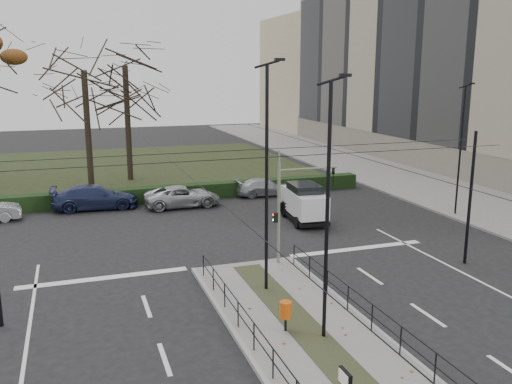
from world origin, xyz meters
The scene contains 19 objects.
ground centered at (0.00, 0.00, 0.00)m, with size 140.00×140.00×0.00m, color black.
median_island centered at (0.00, -2.50, 0.07)m, with size 4.40×15.00×0.14m, color #64615F.
sidewalk_east centered at (18.00, 22.00, 0.07)m, with size 8.00×90.00×0.14m, color #64615F.
park centered at (-6.00, 32.00, 0.05)m, with size 38.00×26.00×0.10m, color black.
hedge centered at (-6.00, 18.60, 0.50)m, with size 38.00×1.00×1.00m, color black.
apartment_block centered at (27.97, 23.97, 10.39)m, with size 13.09×52.10×21.64m.
median_railing centered at (0.00, -2.60, 0.98)m, with size 4.14×13.24×0.92m.
catenary centered at (0.00, 1.62, 3.42)m, with size 20.00×34.00×6.00m.
traffic_light centered at (1.76, 4.50, 2.78)m, with size 3.08×1.75×4.53m.
litter_bin centered at (-0.66, -1.72, 0.87)m, with size 0.40×0.40×1.02m.
streetlamp_median_near centered at (0.38, -2.49, 4.36)m, with size 0.69×0.14×8.29m.
streetlamp_median_far centered at (-0.04, 1.80, 4.63)m, with size 0.74×0.15×8.83m.
streetlamp_sidewalk centered at (14.71, 9.03, 4.07)m, with size 0.65×0.13×7.74m.
parked_car_third centered at (-5.75, 17.80, 0.77)m, with size 2.15×5.28×1.53m, color #21294D.
parked_car_fourth centered at (-0.40, 16.64, 0.67)m, with size 2.22×4.82×1.34m, color #A7AAAF.
white_van centered at (5.55, 10.83, 1.16)m, with size 2.16×4.16×2.21m.
bare_tree_center centered at (-2.64, 26.47, 8.32)m, with size 7.52×7.52×11.78m.
bare_tree_near centered at (-5.72, 24.39, 7.99)m, with size 7.86×7.86×11.30m.
parked_car_fifth centered at (5.71, 17.90, 0.60)m, with size 1.68×4.14×1.20m, color #A7AAAF.
Camera 1 is at (-6.89, -16.95, 8.47)m, focal length 38.00 mm.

